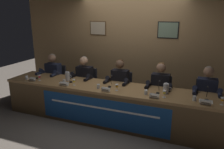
% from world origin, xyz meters
% --- Properties ---
extents(ground_plane, '(12.00, 12.00, 0.00)m').
position_xyz_m(ground_plane, '(0.00, 0.00, 0.00)').
color(ground_plane, '#70665B').
extents(wall_back_panelled, '(5.85, 0.14, 2.60)m').
position_xyz_m(wall_back_panelled, '(0.00, 1.27, 1.30)').
color(wall_back_panelled, '#937047').
rests_on(wall_back_panelled, ground_plane).
extents(conference_table, '(4.65, 0.81, 0.75)m').
position_xyz_m(conference_table, '(-0.00, -0.12, 0.53)').
color(conference_table, olive).
rests_on(conference_table, ground_plane).
extents(chair_far_left, '(0.44, 0.45, 0.89)m').
position_xyz_m(chair_far_left, '(-1.74, 0.59, 0.43)').
color(chair_far_left, black).
rests_on(chair_far_left, ground_plane).
extents(panelist_far_left, '(0.51, 0.48, 1.21)m').
position_xyz_m(panelist_far_left, '(-1.74, 0.39, 0.70)').
color(panelist_far_left, black).
rests_on(panelist_far_left, ground_plane).
extents(nameplate_far_left, '(0.15, 0.06, 0.08)m').
position_xyz_m(nameplate_far_left, '(-1.73, -0.29, 0.79)').
color(nameplate_far_left, white).
rests_on(nameplate_far_left, conference_table).
extents(juice_glass_far_left, '(0.06, 0.06, 0.12)m').
position_xyz_m(juice_glass_far_left, '(-1.61, -0.20, 0.83)').
color(juice_glass_far_left, white).
rests_on(juice_glass_far_left, conference_table).
extents(water_cup_far_left, '(0.06, 0.06, 0.08)m').
position_xyz_m(water_cup_far_left, '(-1.93, -0.23, 0.79)').
color(water_cup_far_left, silver).
rests_on(water_cup_far_left, conference_table).
extents(microphone_far_left, '(0.06, 0.17, 0.22)m').
position_xyz_m(microphone_far_left, '(-1.77, -0.06, 0.82)').
color(microphone_far_left, black).
rests_on(microphone_far_left, conference_table).
extents(chair_left, '(0.44, 0.45, 0.89)m').
position_xyz_m(chair_left, '(-0.87, 0.59, 0.43)').
color(chair_left, black).
rests_on(chair_left, ground_plane).
extents(panelist_left, '(0.51, 0.48, 1.21)m').
position_xyz_m(panelist_left, '(-0.87, 0.39, 0.70)').
color(panelist_left, black).
rests_on(panelist_left, ground_plane).
extents(nameplate_left, '(0.19, 0.06, 0.08)m').
position_xyz_m(nameplate_left, '(-0.91, -0.32, 0.79)').
color(nameplate_left, white).
rests_on(nameplate_left, conference_table).
extents(juice_glass_left, '(0.06, 0.06, 0.12)m').
position_xyz_m(juice_glass_left, '(-0.75, -0.20, 0.83)').
color(juice_glass_left, white).
rests_on(juice_glass_left, conference_table).
extents(water_cup_left, '(0.06, 0.06, 0.08)m').
position_xyz_m(water_cup_left, '(-0.99, -0.18, 0.79)').
color(water_cup_left, silver).
rests_on(water_cup_left, conference_table).
extents(microphone_left, '(0.06, 0.17, 0.22)m').
position_xyz_m(microphone_left, '(-0.91, -0.02, 0.82)').
color(microphone_left, black).
rests_on(microphone_left, conference_table).
extents(chair_center, '(0.44, 0.45, 0.89)m').
position_xyz_m(chair_center, '(0.00, 0.59, 0.43)').
color(chair_center, black).
rests_on(chair_center, ground_plane).
extents(panelist_center, '(0.51, 0.48, 1.21)m').
position_xyz_m(panelist_center, '(0.00, 0.39, 0.70)').
color(panelist_center, black).
rests_on(panelist_center, ground_plane).
extents(nameplate_center, '(0.16, 0.06, 0.08)m').
position_xyz_m(nameplate_center, '(0.00, -0.32, 0.79)').
color(nameplate_center, white).
rests_on(nameplate_center, conference_table).
extents(juice_glass_center, '(0.06, 0.06, 0.12)m').
position_xyz_m(juice_glass_center, '(0.17, -0.18, 0.83)').
color(juice_glass_center, white).
rests_on(juice_glass_center, conference_table).
extents(water_cup_center, '(0.06, 0.06, 0.08)m').
position_xyz_m(water_cup_center, '(-0.21, -0.20, 0.79)').
color(water_cup_center, silver).
rests_on(water_cup_center, conference_table).
extents(microphone_center, '(0.06, 0.17, 0.22)m').
position_xyz_m(microphone_center, '(-0.03, -0.01, 0.82)').
color(microphone_center, black).
rests_on(microphone_center, conference_table).
extents(chair_right, '(0.44, 0.45, 0.89)m').
position_xyz_m(chair_right, '(0.87, 0.59, 0.43)').
color(chair_right, black).
rests_on(chair_right, ground_plane).
extents(panelist_right, '(0.51, 0.48, 1.21)m').
position_xyz_m(panelist_right, '(0.87, 0.39, 0.70)').
color(panelist_right, black).
rests_on(panelist_right, ground_plane).
extents(nameplate_right, '(0.16, 0.06, 0.08)m').
position_xyz_m(nameplate_right, '(0.90, -0.31, 0.79)').
color(nameplate_right, white).
rests_on(nameplate_right, conference_table).
extents(juice_glass_right, '(0.06, 0.06, 0.12)m').
position_xyz_m(juice_glass_right, '(1.05, -0.20, 0.83)').
color(juice_glass_right, white).
rests_on(juice_glass_right, conference_table).
extents(water_cup_right, '(0.06, 0.06, 0.08)m').
position_xyz_m(water_cup_right, '(0.73, -0.18, 0.79)').
color(water_cup_right, silver).
rests_on(water_cup_right, conference_table).
extents(microphone_right, '(0.06, 0.17, 0.22)m').
position_xyz_m(microphone_right, '(0.92, -0.02, 0.82)').
color(microphone_right, black).
rests_on(microphone_right, conference_table).
extents(chair_far_right, '(0.44, 0.45, 0.89)m').
position_xyz_m(chair_far_right, '(1.74, 0.59, 0.43)').
color(chair_far_right, black).
rests_on(chair_far_right, ground_plane).
extents(panelist_far_right, '(0.51, 0.48, 1.21)m').
position_xyz_m(panelist_far_right, '(1.74, 0.39, 0.70)').
color(panelist_far_right, black).
rests_on(panelist_far_right, ground_plane).
extents(nameplate_far_right, '(0.17, 0.06, 0.08)m').
position_xyz_m(nameplate_far_right, '(1.71, -0.29, 0.79)').
color(nameplate_far_right, white).
rests_on(nameplate_far_right, conference_table).
extents(juice_glass_far_right, '(0.06, 0.06, 0.12)m').
position_xyz_m(juice_glass_far_right, '(1.96, -0.19, 0.83)').
color(juice_glass_far_right, white).
rests_on(juice_glass_far_right, conference_table).
extents(water_cup_far_right, '(0.06, 0.06, 0.08)m').
position_xyz_m(water_cup_far_right, '(1.54, -0.17, 0.79)').
color(water_cup_far_right, silver).
rests_on(water_cup_far_right, conference_table).
extents(microphone_far_right, '(0.06, 0.17, 0.22)m').
position_xyz_m(microphone_far_right, '(1.73, -0.04, 0.82)').
color(microphone_far_right, black).
rests_on(microphone_far_right, conference_table).
extents(water_pitcher_left_side, '(0.15, 0.10, 0.21)m').
position_xyz_m(water_pitcher_left_side, '(-1.05, 0.03, 0.84)').
color(water_pitcher_left_side, silver).
rests_on(water_pitcher_left_side, conference_table).
extents(water_pitcher_right_side, '(0.15, 0.10, 0.21)m').
position_xyz_m(water_pitcher_right_side, '(1.05, 0.00, 0.84)').
color(water_pitcher_right_side, silver).
rests_on(water_pitcher_right_side, conference_table).
extents(document_stack_far_right, '(0.21, 0.15, 0.01)m').
position_xyz_m(document_stack_far_right, '(1.72, -0.15, 0.75)').
color(document_stack_far_right, white).
rests_on(document_stack_far_right, conference_table).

